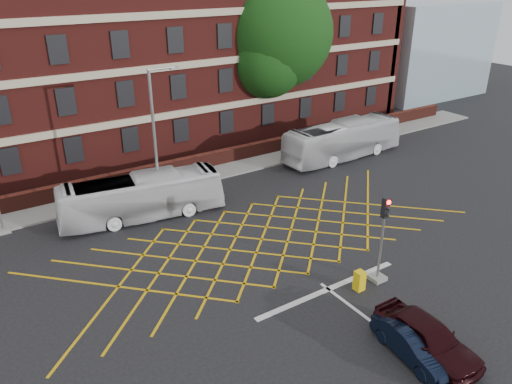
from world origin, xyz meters
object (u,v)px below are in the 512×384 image
bus_left (142,197)px  street_lamp (158,166)px  traffic_light_near (381,247)px  utility_cabinet (359,281)px  car_navy (414,344)px  car_maroon (427,337)px  deciduous_tree (277,41)px  bus_right (343,140)px

bus_left → street_lamp: bearing=-69.5°
bus_left → traffic_light_near: bearing=-142.0°
traffic_light_near → utility_cabinet: size_ratio=4.47×
car_navy → street_lamp: (-2.92, 16.83, 2.28)m
car_maroon → street_lamp: bearing=102.0°
bus_left → car_navy: (4.19, -16.57, -0.71)m
car_maroon → street_lamp: 17.42m
car_maroon → deciduous_tree: deciduous_tree is taller
traffic_light_near → deciduous_tree: bearing=66.8°
bus_right → car_maroon: (-11.90, -17.77, -0.68)m
street_lamp → car_navy: bearing=-80.2°
car_navy → utility_cabinet: bearing=80.1°
street_lamp → utility_cabinet: street_lamp is taller
bus_right → car_navy: bearing=143.3°
traffic_light_near → car_navy: bearing=-120.9°
bus_right → traffic_light_near: size_ratio=2.40×
bus_left → traffic_light_near: size_ratio=2.22×
utility_cabinet → traffic_light_near: bearing=4.1°
traffic_light_near → street_lamp: street_lamp is taller
car_navy → car_maroon: size_ratio=0.84×
deciduous_tree → street_lamp: 17.69m
bus_left → deciduous_tree: bearing=-51.8°
street_lamp → traffic_light_near: bearing=-66.0°
car_maroon → utility_cabinet: 4.47m
utility_cabinet → car_navy: bearing=-107.3°
bus_left → car_navy: bus_left is taller
street_lamp → bus_right: bearing=3.1°
bus_right → car_navy: bus_right is taller
car_navy → street_lamp: size_ratio=0.44×
car_navy → car_maroon: bearing=-4.1°
street_lamp → utility_cabinet: 13.47m
street_lamp → deciduous_tree: bearing=30.7°
car_navy → traffic_light_near: bearing=66.5°
car_navy → utility_cabinet: size_ratio=3.89×
bus_left → street_lamp: size_ratio=1.12×
car_navy → car_maroon: 0.56m
car_maroon → deciduous_tree: 28.83m
car_navy → traffic_light_near: (2.62, 4.38, 1.15)m
bus_left → car_maroon: bearing=-155.3°
deciduous_tree → bus_left: bearing=-150.6°
bus_left → traffic_light_near: traffic_light_near is taller
bus_left → car_maroon: size_ratio=2.15×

